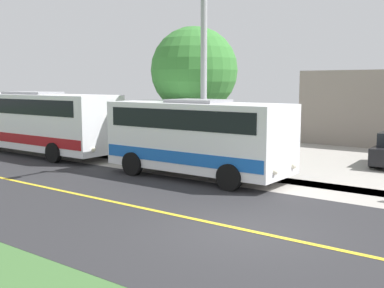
% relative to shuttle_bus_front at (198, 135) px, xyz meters
% --- Properties ---
extents(ground_plane, '(120.00, 120.00, 0.00)m').
position_rel_shuttle_bus_front_xyz_m(ground_plane, '(4.55, 4.70, -1.60)').
color(ground_plane, '#3D6633').
extents(road_surface, '(8.00, 100.00, 0.01)m').
position_rel_shuttle_bus_front_xyz_m(road_surface, '(4.55, 4.70, -1.60)').
color(road_surface, '#28282B').
rests_on(road_surface, ground).
extents(sidewalk, '(2.40, 100.00, 0.01)m').
position_rel_shuttle_bus_front_xyz_m(sidewalk, '(-0.65, 4.70, -1.60)').
color(sidewalk, '#9E9991').
rests_on(sidewalk, ground).
extents(road_centre_line, '(0.16, 100.00, 0.00)m').
position_rel_shuttle_bus_front_xyz_m(road_centre_line, '(4.55, 4.70, -1.59)').
color(road_centre_line, gold).
rests_on(road_centre_line, ground).
extents(shuttle_bus_front, '(2.76, 7.14, 2.91)m').
position_rel_shuttle_bus_front_xyz_m(shuttle_bus_front, '(0.00, 0.00, 0.00)').
color(shuttle_bus_front, white).
rests_on(shuttle_bus_front, ground).
extents(transit_bus_rear, '(2.75, 10.43, 3.08)m').
position_rel_shuttle_bus_front_xyz_m(transit_bus_rear, '(0.00, -10.18, 0.09)').
color(transit_bus_rear, white).
rests_on(transit_bus_rear, ground).
extents(street_light_pole, '(1.97, 0.24, 7.82)m').
position_rel_shuttle_bus_front_xyz_m(street_light_pole, '(-0.32, -0.06, 2.71)').
color(street_light_pole, '#9E9EA3').
rests_on(street_light_pole, ground).
extents(tree_curbside, '(3.84, 3.84, 5.98)m').
position_rel_shuttle_bus_front_xyz_m(tree_curbside, '(-2.85, -2.28, 2.45)').
color(tree_curbside, brown).
rests_on(tree_curbside, ground).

